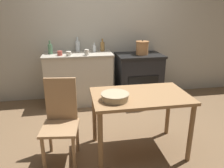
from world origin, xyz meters
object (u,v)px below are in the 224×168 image
cup_center_right (87,52)px  chair (61,119)px  bottle_mid_left (50,49)px  bottle_center_left (78,46)px  cup_mid_right (69,54)px  mixing_bowl_large (115,96)px  stove (138,77)px  work_table (140,103)px  cup_center (60,53)px  stock_pot (142,48)px  bottle_far_left (102,46)px  bottle_left (94,48)px  flour_sack (139,100)px

cup_center_right → chair: bearing=-106.5°
chair → cup_center_right: 1.53m
bottle_mid_left → bottle_center_left: size_ratio=0.90×
bottle_center_left → cup_mid_right: size_ratio=3.07×
mixing_bowl_large → stove: bearing=65.2°
work_table → bottle_center_left: bottle_center_left is taller
chair → bottle_mid_left: bearing=105.0°
chair → cup_center: cup_center is taller
stock_pot → bottle_center_left: bottle_center_left is taller
work_table → mixing_bowl_large: bearing=-161.0°
cup_center_right → cup_mid_right: 0.30m
work_table → chair: size_ratio=1.17×
work_table → chair: bearing=177.0°
mixing_bowl_large → bottle_far_left: (0.13, 1.90, 0.24)m
cup_center_right → cup_mid_right: cup_center_right is taller
work_table → bottle_mid_left: bearing=124.0°
stove → cup_center_right: (-0.99, -0.19, 0.54)m
chair → bottle_left: size_ratio=5.58×
cup_center → bottle_far_left: bearing=20.0°
mixing_bowl_large → bottle_center_left: size_ratio=1.19×
bottle_far_left → bottle_mid_left: (-0.94, -0.12, 0.00)m
bottle_far_left → bottle_mid_left: bearing=-173.0°
cup_center_right → cup_mid_right: (-0.30, 0.02, -0.01)m
bottle_left → bottle_center_left: 0.33m
flour_sack → stove: bearing=75.0°
work_table → stock_pot: bearing=71.9°
stock_pot → bottle_left: 0.88m
cup_center → chair: bearing=-88.5°
stock_pot → mixing_bowl_large: 1.91m
mixing_bowl_large → bottle_mid_left: size_ratio=1.32×
mixing_bowl_large → cup_center_right: bearing=97.1°
cup_center_right → bottle_left: bearing=61.1°
stove → chair: chair is taller
flour_sack → cup_center: 1.58m
work_table → bottle_mid_left: (-1.13, 1.67, 0.39)m
stock_pot → bottle_left: size_ratio=1.57×
stove → bottle_far_left: bearing=166.4°
mixing_bowl_large → bottle_center_left: bottle_center_left is taller
flour_sack → bottle_mid_left: (-1.48, 0.53, 0.85)m
stock_pot → cup_center_right: 1.04m
bottle_far_left → bottle_center_left: bottle_center_left is taller
cup_mid_right → stock_pot: bearing=6.1°
bottle_left → bottle_center_left: bottle_center_left is taller
stove → cup_mid_right: (-1.29, -0.18, 0.53)m
chair → cup_center: size_ratio=11.43×
bottle_far_left → cup_center_right: (-0.32, -0.36, -0.04)m
work_table → bottle_center_left: 2.02m
chair → mixing_bowl_large: size_ratio=3.08×
bottle_far_left → cup_center: size_ratio=2.78×
bottle_mid_left → bottle_center_left: (0.48, 0.19, 0.01)m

